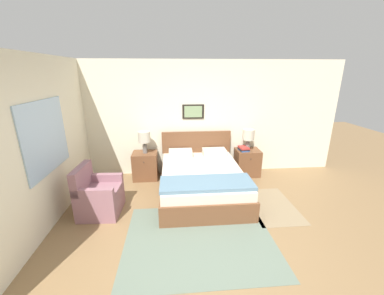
{
  "coord_description": "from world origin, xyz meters",
  "views": [
    {
      "loc": [
        -0.4,
        -2.62,
        2.34
      ],
      "look_at": [
        -0.05,
        1.48,
        1.01
      ],
      "focal_mm": 22.0,
      "sensor_mm": 36.0,
      "label": 1
    }
  ],
  "objects_px": {
    "nightstand_by_door": "(247,162)",
    "armchair": "(98,197)",
    "nightstand_near_window": "(145,166)",
    "table_lamp_by_door": "(248,136)",
    "bed": "(201,180)",
    "table_lamp_near_window": "(144,138)"
  },
  "relations": [
    {
      "from": "nightstand_near_window",
      "to": "nightstand_by_door",
      "type": "xyz_separation_m",
      "value": [
        2.37,
        0.0,
        0.0
      ]
    },
    {
      "from": "bed",
      "to": "nightstand_near_window",
      "type": "height_order",
      "value": "bed"
    },
    {
      "from": "table_lamp_near_window",
      "to": "nightstand_near_window",
      "type": "bearing_deg",
      "value": 166.05
    },
    {
      "from": "bed",
      "to": "table_lamp_by_door",
      "type": "relative_size",
      "value": 4.31
    },
    {
      "from": "nightstand_near_window",
      "to": "nightstand_by_door",
      "type": "bearing_deg",
      "value": 0.0
    },
    {
      "from": "table_lamp_by_door",
      "to": "bed",
      "type": "bearing_deg",
      "value": -145.32
    },
    {
      "from": "nightstand_by_door",
      "to": "table_lamp_near_window",
      "type": "xyz_separation_m",
      "value": [
        -2.35,
        -0.0,
        0.65
      ]
    },
    {
      "from": "armchair",
      "to": "table_lamp_near_window",
      "type": "xyz_separation_m",
      "value": [
        0.68,
        1.34,
        0.65
      ]
    },
    {
      "from": "table_lamp_near_window",
      "to": "table_lamp_by_door",
      "type": "relative_size",
      "value": 1.0
    },
    {
      "from": "nightstand_near_window",
      "to": "bed",
      "type": "bearing_deg",
      "value": -34.39
    },
    {
      "from": "table_lamp_near_window",
      "to": "armchair",
      "type": "bearing_deg",
      "value": -116.85
    },
    {
      "from": "armchair",
      "to": "nightstand_near_window",
      "type": "relative_size",
      "value": 1.4
    },
    {
      "from": "nightstand_near_window",
      "to": "table_lamp_by_door",
      "type": "bearing_deg",
      "value": -0.1
    },
    {
      "from": "bed",
      "to": "table_lamp_near_window",
      "type": "relative_size",
      "value": 4.31
    },
    {
      "from": "nightstand_by_door",
      "to": "table_lamp_by_door",
      "type": "xyz_separation_m",
      "value": [
        -0.02,
        -0.0,
        0.65
      ]
    },
    {
      "from": "nightstand_near_window",
      "to": "table_lamp_by_door",
      "type": "relative_size",
      "value": 1.26
    },
    {
      "from": "nightstand_by_door",
      "to": "armchair",
      "type": "bearing_deg",
      "value": -156.14
    },
    {
      "from": "bed",
      "to": "table_lamp_near_window",
      "type": "distance_m",
      "value": 1.57
    },
    {
      "from": "nightstand_by_door",
      "to": "nightstand_near_window",
      "type": "bearing_deg",
      "value": 180.0
    },
    {
      "from": "armchair",
      "to": "nightstand_near_window",
      "type": "xyz_separation_m",
      "value": [
        0.66,
        1.34,
        0.0
      ]
    },
    {
      "from": "table_lamp_near_window",
      "to": "table_lamp_by_door",
      "type": "xyz_separation_m",
      "value": [
        2.33,
        0.0,
        0.0
      ]
    },
    {
      "from": "bed",
      "to": "nightstand_by_door",
      "type": "relative_size",
      "value": 3.42
    }
  ]
}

